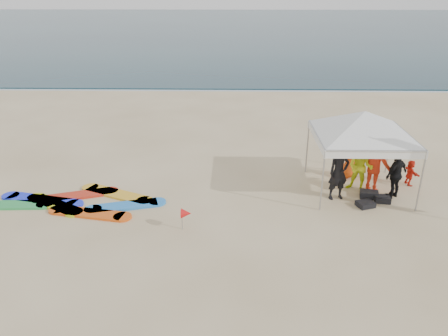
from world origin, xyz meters
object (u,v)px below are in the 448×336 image
(person_orange_b, at_px, (351,155))
(person_seated, at_px, (410,173))
(person_orange_a, at_px, (375,163))
(canopy_tent, at_px, (365,111))
(person_yellow, at_px, (360,167))
(person_black_b, at_px, (396,174))
(surfboard_spread, at_px, (76,202))
(marker_pennant, at_px, (186,214))
(person_black_a, at_px, (339,172))

(person_orange_b, bearing_deg, person_seated, 135.25)
(person_orange_a, distance_m, canopy_tent, 1.79)
(person_yellow, bearing_deg, person_orange_b, 123.47)
(person_seated, height_order, canopy_tent, canopy_tent)
(person_orange_a, height_order, canopy_tent, canopy_tent)
(person_seated, distance_m, canopy_tent, 2.96)
(person_black_b, relative_size, person_orange_b, 0.94)
(person_orange_a, xyz_separation_m, person_orange_b, (-0.52, 1.04, -0.13))
(person_black_b, xyz_separation_m, person_seated, (0.84, 0.94, -0.35))
(surfboard_spread, bearing_deg, marker_pennant, -22.12)
(marker_pennant, xyz_separation_m, surfboard_spread, (-3.61, 1.47, -0.46))
(person_black_b, bearing_deg, canopy_tent, -61.02)
(person_orange_a, xyz_separation_m, marker_pennant, (-5.88, -2.62, -0.47))
(person_yellow, xyz_separation_m, canopy_tent, (-0.05, 0.09, 1.84))
(person_black_a, xyz_separation_m, person_seated, (2.68, 1.07, -0.46))
(person_yellow, distance_m, surfboard_spread, 9.12)
(person_yellow, height_order, canopy_tent, canopy_tent)
(person_orange_a, relative_size, person_black_b, 1.22)
(person_seated, relative_size, surfboard_spread, 0.17)
(person_black_b, height_order, surfboard_spread, person_black_b)
(person_orange_a, xyz_separation_m, person_black_b, (0.53, -0.50, -0.18))
(person_orange_b, distance_m, canopy_tent, 2.10)
(marker_pennant, bearing_deg, person_yellow, 25.29)
(person_black_b, relative_size, canopy_tent, 0.39)
(person_yellow, xyz_separation_m, person_seated, (1.85, 0.51, -0.39))
(person_orange_a, distance_m, surfboard_spread, 9.61)
(surfboard_spread, bearing_deg, canopy_tent, 7.44)
(person_black_a, height_order, person_seated, person_black_a)
(person_orange_a, bearing_deg, person_yellow, 42.48)
(person_black_b, xyz_separation_m, person_orange_b, (-1.05, 1.54, 0.05))
(person_orange_a, bearing_deg, person_seated, -127.80)
(person_orange_b, bearing_deg, person_black_b, 97.06)
(canopy_tent, bearing_deg, person_black_a, -140.43)
(person_seated, bearing_deg, person_orange_b, 63.63)
(person_orange_a, relative_size, person_seated, 2.19)
(person_orange_b, xyz_separation_m, person_seated, (1.89, -0.60, -0.40))
(person_orange_a, height_order, surfboard_spread, person_orange_a)
(person_black_a, distance_m, marker_pennant, 5.01)
(canopy_tent, bearing_deg, person_yellow, -62.18)
(person_black_b, height_order, canopy_tent, canopy_tent)
(person_yellow, xyz_separation_m, person_orange_a, (0.48, 0.07, 0.13))
(person_seated, bearing_deg, canopy_tent, 93.76)
(person_orange_a, distance_m, person_seated, 1.53)
(person_black_b, distance_m, person_seated, 1.31)
(canopy_tent, bearing_deg, surfboard_spread, -172.56)
(person_black_a, bearing_deg, person_orange_b, 48.89)
(person_seated, relative_size, marker_pennant, 1.38)
(person_orange_a, bearing_deg, person_black_b, 170.92)
(person_black_b, bearing_deg, person_orange_a, -78.19)
(surfboard_spread, bearing_deg, person_black_b, 3.71)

